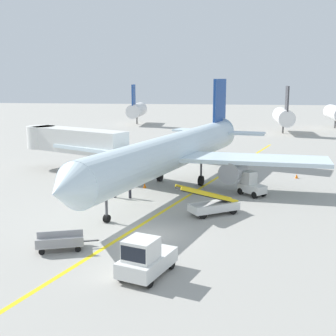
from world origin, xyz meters
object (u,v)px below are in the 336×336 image
Objects in this scene: airliner at (174,151)px; baggage_tug_near_wing at (251,185)px; pushback_tug at (145,258)px; baggage_cart_loaded at (60,242)px; jet_bridge at (69,140)px; ground_crew_marshaller at (130,188)px; ground_crew_wing_walker at (115,187)px; safety_cone_nose_left at (297,176)px; safety_cone_nose_right at (145,186)px; belt_loader_forward_hold at (213,205)px.

airliner is 7.91m from baggage_tug_near_wing.
pushback_tug is 6.55m from baggage_cart_loaded.
jet_bridge reaches higher than ground_crew_marshaller.
ground_crew_wing_walker is 3.86× the size of safety_cone_nose_left.
baggage_cart_loaded is (-5.14, -16.99, -2.95)m from airliner.
baggage_cart_loaded reaches higher than safety_cone_nose_left.
baggage_tug_near_wing is 10.67m from ground_crew_marshaller.
pushback_tug is 15.87m from ground_crew_marshaller.
baggage_tug_near_wing is (7.10, -2.44, -2.49)m from airliner.
baggage_tug_near_wing reaches higher than baggage_cart_loaded.
baggage_cart_loaded is 28.12m from safety_cone_nose_left.
airliner is 9.04× the size of baggage_cart_loaded.
jet_bridge is 23.66m from baggage_cart_loaded.
safety_cone_nose_right is at bearing 80.64° from ground_crew_marshaller.
baggage_tug_near_wing is at bearing 12.37° from ground_crew_marshaller.
safety_cone_nose_right is (1.97, 3.75, -0.69)m from ground_crew_wing_walker.
baggage_tug_near_wing is at bearing -124.28° from safety_cone_nose_left.
airliner reaches higher than baggage_tug_near_wing.
jet_bridge is 20.94m from baggage_tug_near_wing.
airliner is 9.84m from belt_loader_forward_hold.
belt_loader_forward_hold is at bearing -65.96° from airliner.
baggage_cart_loaded is at bearing -106.84° from airliner.
airliner reaches higher than safety_cone_nose_left.
airliner is 20.29× the size of ground_crew_wing_walker.
ground_crew_wing_walker is at bearing -169.27° from baggage_tug_near_wing.
safety_cone_nose_left and safety_cone_nose_right have the same top height.
jet_bridge reaches higher than baggage_cart_loaded.
ground_crew_wing_walker is (-8.53, 3.99, 0.13)m from belt_loader_forward_hold.
belt_loader_forward_hold is at bearing 42.79° from baggage_cart_loaded.
jet_bridge is 3.32× the size of baggage_cart_loaded.
baggage_tug_near_wing reaches higher than safety_cone_nose_left.
safety_cone_nose_right is at bearing -158.04° from safety_cone_nose_left.
pushback_tug is (12.74, -25.50, -2.55)m from jet_bridge.
airliner is at bearing 73.16° from baggage_cart_loaded.
pushback_tug is at bearing -80.23° from safety_cone_nose_right.
belt_loader_forward_hold is 11.10× the size of safety_cone_nose_right.
ground_crew_wing_walker is at bearing 87.81° from baggage_cart_loaded.
pushback_tug is 9.15× the size of safety_cone_nose_right.
ground_crew_wing_walker is at bearing 154.97° from belt_loader_forward_hold.
belt_loader_forward_hold is at bearing -49.70° from safety_cone_nose_right.
airliner reaches higher than belt_loader_forward_hold.
airliner is 8.57× the size of pushback_tug.
ground_crew_wing_walker is at bearing -135.01° from airliner.
pushback_tug is at bearing -28.39° from baggage_cart_loaded.
jet_bridge is at bearing 116.56° from pushback_tug.
baggage_cart_loaded is at bearing -92.19° from ground_crew_wing_walker.
baggage_tug_near_wing is 19.02m from baggage_cart_loaded.
ground_crew_marshaller is 18.43m from safety_cone_nose_left.
baggage_tug_near_wing is at bearing 69.81° from pushback_tug.
pushback_tug is 2.37× the size of ground_crew_wing_walker.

